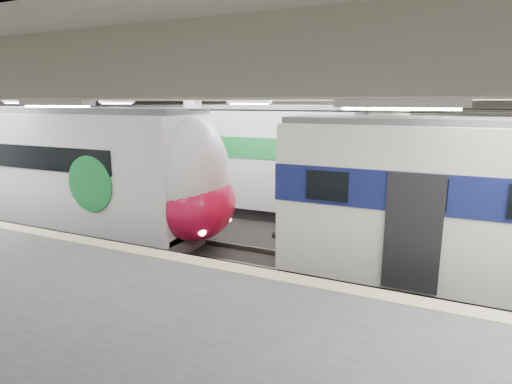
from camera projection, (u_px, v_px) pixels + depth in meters
The scene contains 3 objects.
station_hall at pixel (190, 165), 11.91m from camera, with size 36.00×24.00×5.75m.
modern_emu at pixel (73, 172), 16.36m from camera, with size 14.88×3.07×4.75m.
far_train at pixel (199, 155), 20.30m from camera, with size 15.27×3.39×4.81m.
Camera 1 is at (6.68, -11.65, 4.98)m, focal length 30.00 mm.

